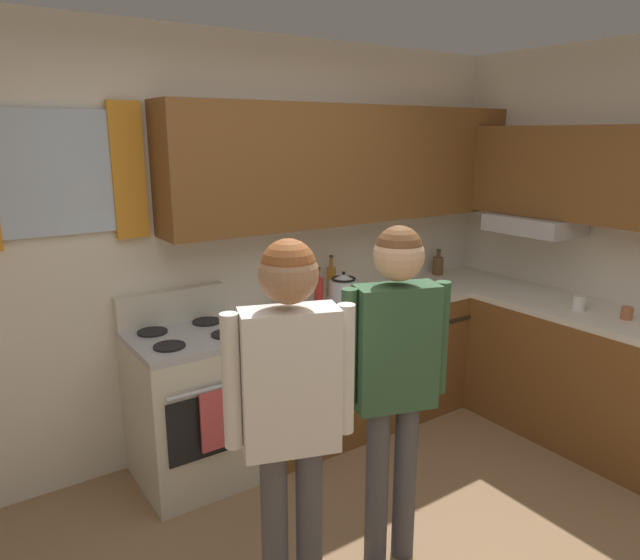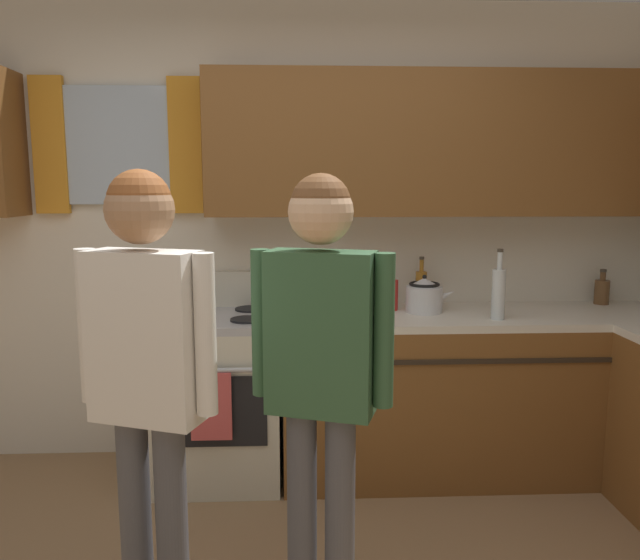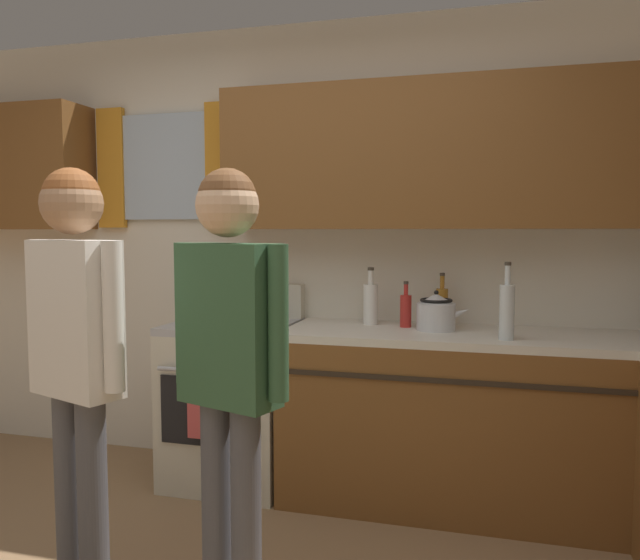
{
  "view_description": "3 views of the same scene",
  "coord_description": "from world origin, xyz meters",
  "views": [
    {
      "loc": [
        -1.45,
        -1.41,
        2.0
      ],
      "look_at": [
        0.16,
        0.93,
        1.28
      ],
      "focal_mm": 32.15,
      "sensor_mm": 36.0,
      "label": 1
    },
    {
      "loc": [
        0.08,
        -1.69,
        1.59
      ],
      "look_at": [
        0.2,
        0.96,
        1.18
      ],
      "focal_mm": 34.44,
      "sensor_mm": 36.0,
      "label": 2
    },
    {
      "loc": [
        1.04,
        -1.61,
        1.41
      ],
      "look_at": [
        0.43,
        0.65,
        1.22
      ],
      "focal_mm": 34.51,
      "sensor_mm": 36.0,
      "label": 3
    }
  ],
  "objects": [
    {
      "name": "back_wall_unit",
      "position": [
        0.09,
        1.81,
        1.52
      ],
      "size": [
        4.6,
        0.42,
        2.6
      ],
      "color": "silver",
      "rests_on": "ground"
    },
    {
      "name": "kitchen_counter_run",
      "position": [
        1.48,
        1.14,
        0.45
      ],
      "size": [
        2.27,
        2.06,
        0.9
      ],
      "color": "brown",
      "rests_on": "ground"
    },
    {
      "name": "stove_oven",
      "position": [
        -0.32,
        1.54,
        0.47
      ],
      "size": [
        0.66,
        0.67,
        1.1
      ],
      "color": "beige",
      "rests_on": "ground"
    },
    {
      "name": "bottle_oil_amber",
      "position": [
        0.82,
        1.75,
        1.01
      ],
      "size": [
        0.06,
        0.06,
        0.29
      ],
      "color": "#B27223",
      "rests_on": "kitchen_counter_run"
    },
    {
      "name": "bottle_milk_white",
      "position": [
        0.44,
        1.68,
        1.02
      ],
      "size": [
        0.08,
        0.08,
        0.31
      ],
      "color": "white",
      "rests_on": "kitchen_counter_run"
    },
    {
      "name": "bottle_sauce_red",
      "position": [
        0.63,
        1.64,
        0.99
      ],
      "size": [
        0.06,
        0.06,
        0.25
      ],
      "color": "red",
      "rests_on": "kitchen_counter_run"
    },
    {
      "name": "bottle_tall_clear",
      "position": [
        1.14,
        1.38,
        1.04
      ],
      "size": [
        0.07,
        0.07,
        0.37
      ],
      "color": "silver",
      "rests_on": "kitchen_counter_run"
    },
    {
      "name": "bottle_squat_brown",
      "position": [
        1.89,
        1.76,
        0.98
      ],
      "size": [
        0.08,
        0.08,
        0.21
      ],
      "color": "brown",
      "rests_on": "kitchen_counter_run"
    },
    {
      "name": "cup_terracotta",
      "position": [
        2.0,
        0.28,
        0.94
      ],
      "size": [
        0.11,
        0.07,
        0.08
      ],
      "color": "#B76642",
      "rests_on": "kitchen_counter_run"
    },
    {
      "name": "mug_ceramic_white",
      "position": [
        1.93,
        0.56,
        0.95
      ],
      "size": [
        0.13,
        0.08,
        0.09
      ],
      "color": "white",
      "rests_on": "kitchen_counter_run"
    },
    {
      "name": "stovetop_kettle",
      "position": [
        0.8,
        1.58,
        1.0
      ],
      "size": [
        0.27,
        0.2,
        0.21
      ],
      "color": "silver",
      "rests_on": "kitchen_counter_run"
    },
    {
      "name": "adult_left",
      "position": [
        -0.41,
        0.3,
        1.03
      ],
      "size": [
        0.48,
        0.27,
        1.64
      ],
      "color": "#4C4C51",
      "rests_on": "ground"
    },
    {
      "name": "adult_in_plaid",
      "position": [
        0.18,
        0.36,
        1.02
      ],
      "size": [
        0.48,
        0.26,
        1.63
      ],
      "color": "#4C4C51",
      "rests_on": "ground"
    }
  ]
}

